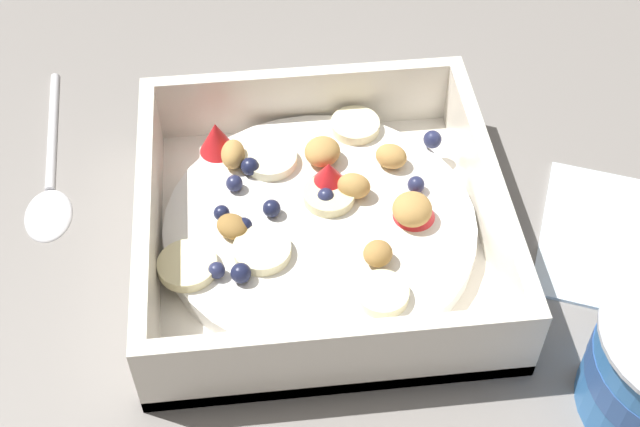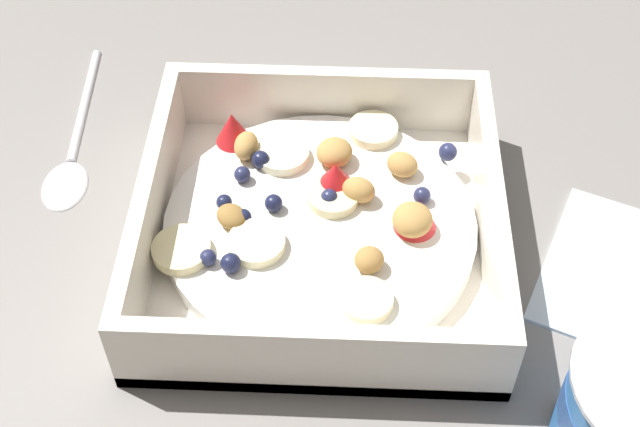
% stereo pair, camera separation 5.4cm
% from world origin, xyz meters
% --- Properties ---
extents(ground_plane, '(2.40, 2.40, 0.00)m').
position_xyz_m(ground_plane, '(0.00, 0.00, 0.00)').
color(ground_plane, gray).
extents(fruit_bowl, '(0.22, 0.22, 0.06)m').
position_xyz_m(fruit_bowl, '(-0.01, 0.01, 0.02)').
color(fruit_bowl, white).
rests_on(fruit_bowl, ground).
extents(spoon, '(0.03, 0.17, 0.01)m').
position_xyz_m(spoon, '(0.17, -0.06, 0.00)').
color(spoon, silver).
rests_on(spoon, ground).
extents(folded_napkin, '(0.16, 0.16, 0.01)m').
position_xyz_m(folded_napkin, '(-0.22, 0.03, 0.00)').
color(folded_napkin, silver).
rests_on(folded_napkin, ground).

